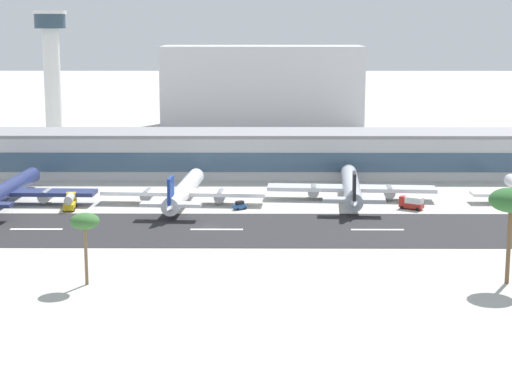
% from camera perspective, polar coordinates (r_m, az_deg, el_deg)
% --- Properties ---
extents(ground_plane, '(1400.00, 1400.00, 0.00)m').
position_cam_1_polar(ground_plane, '(198.31, -3.11, -2.93)').
color(ground_plane, '#B2AFA8').
extents(runway_strip, '(800.00, 33.28, 0.08)m').
position_cam_1_polar(runway_strip, '(195.36, -3.17, -3.12)').
color(runway_strip, '#262628').
rests_on(runway_strip, ground_plane).
extents(runway_centreline_dash_3, '(12.00, 1.20, 0.01)m').
position_cam_1_polar(runway_centreline_dash_3, '(201.66, -14.46, -3.00)').
color(runway_centreline_dash_3, white).
rests_on(runway_centreline_dash_3, runway_strip).
extents(runway_centreline_dash_4, '(12.00, 1.20, 0.01)m').
position_cam_1_polar(runway_centreline_dash_4, '(195.24, -2.64, -3.11)').
color(runway_centreline_dash_4, white).
rests_on(runway_centreline_dash_4, runway_strip).
extents(runway_centreline_dash_5, '(12.00, 1.20, 0.01)m').
position_cam_1_polar(runway_centreline_dash_5, '(196.78, 8.12, -3.10)').
color(runway_centreline_dash_5, white).
rests_on(runway_centreline_dash_5, runway_strip).
extents(terminal_building, '(188.87, 23.11, 13.67)m').
position_cam_1_polar(terminal_building, '(265.79, 1.09, 2.01)').
color(terminal_building, '#B7BABC').
rests_on(terminal_building, ground_plane).
extents(control_tower, '(11.74, 11.74, 51.17)m').
position_cam_1_polar(control_tower, '(314.22, -13.48, 7.44)').
color(control_tower, silver).
rests_on(control_tower, ground_plane).
extents(distant_hotel_block, '(90.96, 32.88, 36.99)m').
position_cam_1_polar(distant_hotel_block, '(394.74, 0.42, 6.47)').
color(distant_hotel_block, '#BCBCC1').
rests_on(distant_hotel_block, ground_plane).
extents(airliner_gold_tail_gate_0, '(47.25, 51.83, 10.81)m').
position_cam_1_polar(airliner_gold_tail_gate_0, '(230.93, -16.45, -0.56)').
color(airliner_gold_tail_gate_0, navy).
rests_on(airliner_gold_tail_gate_0, ground_plane).
extents(airliner_navy_tail_gate_1, '(43.24, 49.69, 10.37)m').
position_cam_1_polar(airliner_navy_tail_gate_1, '(222.75, -4.89, -0.60)').
color(airliner_navy_tail_gate_1, white).
rests_on(airliner_navy_tail_gate_1, ground_plane).
extents(airliner_black_tail_gate_2, '(45.17, 51.42, 10.73)m').
position_cam_1_polar(airliner_black_tail_gate_2, '(228.56, 6.38, -0.31)').
color(airliner_black_tail_gate_2, silver).
rests_on(airliner_black_tail_gate_2, ground_plane).
extents(service_baggage_tug_0, '(3.55, 3.13, 2.20)m').
position_cam_1_polar(service_baggage_tug_0, '(216.29, -1.09, -1.50)').
color(service_baggage_tug_0, '#23569E').
rests_on(service_baggage_tug_0, ground_plane).
extents(service_fuel_truck_1, '(3.58, 8.72, 3.95)m').
position_cam_1_polar(service_fuel_truck_1, '(221.58, -12.32, -1.20)').
color(service_fuel_truck_1, gold).
rests_on(service_fuel_truck_1, ground_plane).
extents(service_box_truck_2, '(6.34, 5.28, 3.25)m').
position_cam_1_polar(service_box_truck_2, '(219.81, 10.34, -1.28)').
color(service_box_truck_2, '#B2231E').
rests_on(service_box_truck_2, ground_plane).
extents(palm_tree_0, '(7.88, 7.88, 17.51)m').
position_cam_1_polar(palm_tree_0, '(158.20, 16.67, -1.19)').
color(palm_tree_0, brown).
rests_on(palm_tree_0, ground_plane).
extents(palm_tree_1, '(5.25, 5.25, 13.14)m').
position_cam_1_polar(palm_tree_1, '(154.60, -11.37, -2.62)').
color(palm_tree_1, brown).
rests_on(palm_tree_1, ground_plane).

